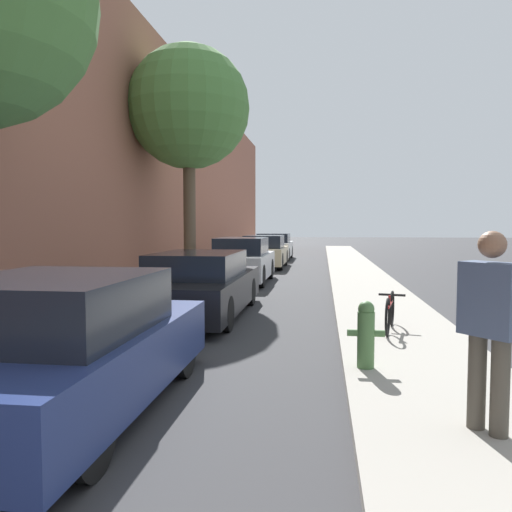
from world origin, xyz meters
name	(u,v)px	position (x,y,z in m)	size (l,w,h in m)	color
ground_plane	(269,285)	(0.00, 16.00, 0.00)	(120.00, 120.00, 0.00)	#333335
sidewalk_left	(177,281)	(-2.90, 16.00, 0.06)	(2.00, 52.00, 0.12)	#9E998E
sidewalk_right	(365,284)	(2.90, 16.00, 0.06)	(2.00, 52.00, 0.12)	#9E998E
building_facade_left	(134,152)	(-4.25, 16.00, 4.14)	(0.70, 52.00, 8.27)	#9E604C
parked_car_navy	(61,347)	(-0.90, 5.35, 0.65)	(1.90, 3.96, 1.36)	black
parked_car_black	(200,285)	(-0.80, 10.59, 0.62)	(1.77, 4.64, 1.30)	black
parked_car_silver	(242,261)	(-0.89, 16.44, 0.69)	(1.69, 3.99, 1.44)	black
parked_car_champagne	(264,252)	(-0.83, 22.08, 0.67)	(1.78, 4.08, 1.39)	black
parked_car_white	(274,247)	(-0.92, 27.30, 0.67)	(1.81, 3.99, 1.39)	black
street_tree_far	(189,109)	(-2.41, 15.75, 5.35)	(3.69, 3.69, 7.11)	brown
fire_hydrant	(366,333)	(2.16, 6.88, 0.54)	(0.45, 0.21, 0.81)	#47703D
pedestrian	(490,321)	(3.00, 5.11, 1.06)	(0.49, 0.51, 1.67)	#4C473D
bicycle	(390,312)	(2.73, 9.08, 0.43)	(0.47, 1.45, 0.60)	black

